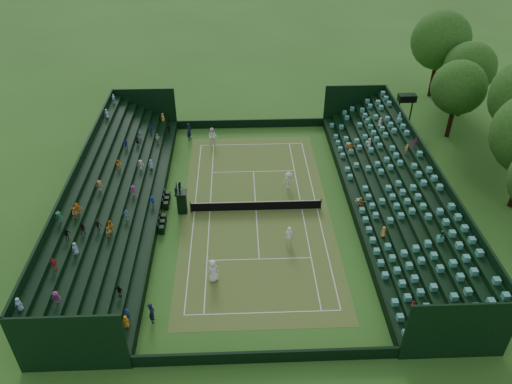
{
  "coord_description": "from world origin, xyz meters",
  "views": [
    {
      "loc": [
        -1.43,
        -35.5,
        26.89
      ],
      "look_at": [
        0.0,
        0.0,
        2.0
      ],
      "focal_mm": 35.0,
      "sensor_mm": 36.0,
      "label": 1
    }
  ],
  "objects_px": {
    "player_near_west": "(213,271)",
    "player_near_east": "(289,236)",
    "player_far_west": "(213,137)",
    "tennis_net": "(256,206)",
    "umpire_chair": "(181,199)",
    "player_far_east": "(289,181)"
  },
  "relations": [
    {
      "from": "player_far_east",
      "to": "player_far_west",
      "type": "bearing_deg",
      "value": 116.05
    },
    {
      "from": "player_far_west",
      "to": "tennis_net",
      "type": "bearing_deg",
      "value": -58.02
    },
    {
      "from": "player_near_west",
      "to": "player_far_west",
      "type": "xyz_separation_m",
      "value": [
        -0.67,
        20.58,
        0.03
      ]
    },
    {
      "from": "tennis_net",
      "to": "player_far_east",
      "type": "height_order",
      "value": "player_far_east"
    },
    {
      "from": "umpire_chair",
      "to": "player_far_west",
      "type": "relative_size",
      "value": 1.6
    },
    {
      "from": "player_near_east",
      "to": "umpire_chair",
      "type": "bearing_deg",
      "value": -28.49
    },
    {
      "from": "tennis_net",
      "to": "player_far_west",
      "type": "distance_m",
      "value": 12.74
    },
    {
      "from": "player_near_west",
      "to": "player_near_east",
      "type": "relative_size",
      "value": 1.08
    },
    {
      "from": "player_near_east",
      "to": "player_far_west",
      "type": "xyz_separation_m",
      "value": [
        -6.66,
        16.71,
        0.1
      ]
    },
    {
      "from": "player_near_west",
      "to": "umpire_chair",
      "type": "bearing_deg",
      "value": -91.18
    },
    {
      "from": "player_near_west",
      "to": "player_near_east",
      "type": "distance_m",
      "value": 7.12
    },
    {
      "from": "player_near_east",
      "to": "player_far_west",
      "type": "distance_m",
      "value": 17.99
    },
    {
      "from": "player_near_east",
      "to": "tennis_net",
      "type": "bearing_deg",
      "value": -63.04
    },
    {
      "from": "tennis_net",
      "to": "player_near_east",
      "type": "bearing_deg",
      "value": -62.3
    },
    {
      "from": "player_near_west",
      "to": "player_far_west",
      "type": "bearing_deg",
      "value": -108.62
    },
    {
      "from": "umpire_chair",
      "to": "player_near_east",
      "type": "distance_m",
      "value": 10.18
    },
    {
      "from": "player_far_west",
      "to": "player_far_east",
      "type": "relative_size",
      "value": 1.12
    },
    {
      "from": "tennis_net",
      "to": "player_far_east",
      "type": "relative_size",
      "value": 6.54
    },
    {
      "from": "tennis_net",
      "to": "umpire_chair",
      "type": "xyz_separation_m",
      "value": [
        -6.53,
        0.04,
        0.84
      ]
    },
    {
      "from": "player_far_west",
      "to": "player_far_east",
      "type": "xyz_separation_m",
      "value": [
        7.39,
        -8.68,
        -0.11
      ]
    },
    {
      "from": "tennis_net",
      "to": "player_near_west",
      "type": "distance_m",
      "value": 9.26
    },
    {
      "from": "umpire_chair",
      "to": "player_near_east",
      "type": "bearing_deg",
      "value": -27.75
    }
  ]
}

